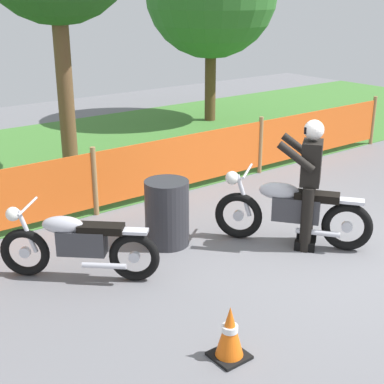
% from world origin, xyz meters
% --- Properties ---
extents(ground, '(24.00, 24.00, 0.02)m').
position_xyz_m(ground, '(0.00, 0.00, -0.01)').
color(ground, slate).
extents(grass_verge, '(24.00, 6.27, 0.01)m').
position_xyz_m(grass_verge, '(0.00, 6.11, 0.01)').
color(grass_verge, '#427A33').
rests_on(grass_verge, ground).
extents(barrier_fence, '(10.25, 0.08, 1.05)m').
position_xyz_m(barrier_fence, '(0.00, 2.97, 0.54)').
color(barrier_fence, '#997547').
rests_on(barrier_fence, ground).
extents(motorcycle_lead, '(1.46, 1.36, 0.89)m').
position_xyz_m(motorcycle_lead, '(-2.80, 1.34, 0.43)').
color(motorcycle_lead, black).
rests_on(motorcycle_lead, ground).
extents(motorcycle_trailing, '(1.33, 1.72, 0.98)m').
position_xyz_m(motorcycle_trailing, '(-0.15, 0.50, 0.47)').
color(motorcycle_trailing, black).
rests_on(motorcycle_trailing, ground).
extents(rider_trailing, '(0.72, 0.73, 1.69)m').
position_xyz_m(rider_trailing, '(-0.02, 0.34, 0.92)').
color(rider_trailing, black).
rests_on(rider_trailing, ground).
extents(traffic_cone, '(0.32, 0.32, 0.53)m').
position_xyz_m(traffic_cone, '(-2.39, -0.87, 0.26)').
color(traffic_cone, black).
rests_on(traffic_cone, ground).
extents(spare_drum, '(0.58, 0.58, 0.88)m').
position_xyz_m(spare_drum, '(-1.44, 1.48, 0.44)').
color(spare_drum, '#2D2D33').
rests_on(spare_drum, ground).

